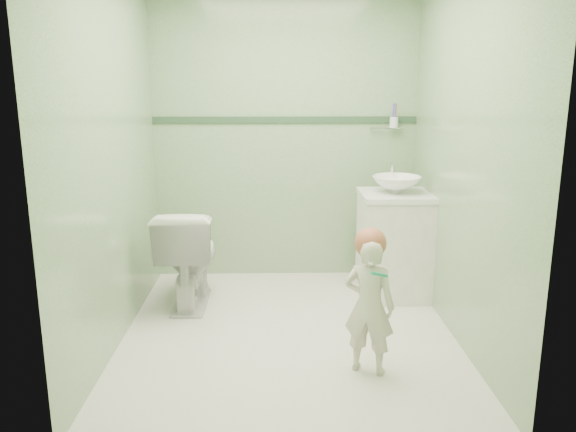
{
  "coord_description": "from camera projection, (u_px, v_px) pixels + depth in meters",
  "views": [
    {
      "loc": [
        -0.08,
        -3.56,
        1.65
      ],
      "look_at": [
        0.0,
        0.15,
        0.78
      ],
      "focal_mm": 35.53,
      "sensor_mm": 36.0,
      "label": 1
    }
  ],
  "objects": [
    {
      "name": "ground",
      "position": [
        289.0,
        333.0,
        3.84
      ],
      "size": [
        2.5,
        2.5,
        0.0
      ],
      "primitive_type": "plane",
      "color": "silver",
      "rests_on": "ground"
    },
    {
      "name": "room_shell",
      "position": [
        289.0,
        156.0,
        3.57
      ],
      "size": [
        2.5,
        2.54,
        2.4
      ],
      "color": "#81AB79",
      "rests_on": "ground"
    },
    {
      "name": "trim_stripe",
      "position": [
        285.0,
        120.0,
        4.74
      ],
      "size": [
        2.2,
        0.02,
        0.05
      ],
      "primitive_type": "cube",
      "color": "#2D4B32",
      "rests_on": "room_shell"
    },
    {
      "name": "vanity",
      "position": [
        394.0,
        247.0,
        4.45
      ],
      "size": [
        0.52,
        0.5,
        0.8
      ],
      "primitive_type": "cube",
      "color": "white",
      "rests_on": "ground"
    },
    {
      "name": "counter",
      "position": [
        396.0,
        195.0,
        4.36
      ],
      "size": [
        0.54,
        0.52,
        0.04
      ],
      "primitive_type": "cube",
      "color": "white",
      "rests_on": "vanity"
    },
    {
      "name": "basin",
      "position": [
        396.0,
        184.0,
        4.34
      ],
      "size": [
        0.37,
        0.37,
        0.13
      ],
      "primitive_type": "imported",
      "color": "white",
      "rests_on": "counter"
    },
    {
      "name": "faucet",
      "position": [
        392.0,
        170.0,
        4.5
      ],
      "size": [
        0.03,
        0.13,
        0.18
      ],
      "color": "silver",
      "rests_on": "counter"
    },
    {
      "name": "cup_holder",
      "position": [
        393.0,
        122.0,
        4.71
      ],
      "size": [
        0.26,
        0.07,
        0.21
      ],
      "color": "silver",
      "rests_on": "room_shell"
    },
    {
      "name": "toilet",
      "position": [
        189.0,
        256.0,
        4.29
      ],
      "size": [
        0.42,
        0.74,
        0.75
      ],
      "primitive_type": "imported",
      "rotation": [
        0.0,
        0.0,
        3.14
      ],
      "color": "white",
      "rests_on": "ground"
    },
    {
      "name": "toddler",
      "position": [
        369.0,
        306.0,
        3.26
      ],
      "size": [
        0.35,
        0.29,
        0.81
      ],
      "primitive_type": "imported",
      "rotation": [
        0.0,
        0.0,
        2.74
      ],
      "color": "beige",
      "rests_on": "ground"
    },
    {
      "name": "hair_cap",
      "position": [
        371.0,
        243.0,
        3.2
      ],
      "size": [
        0.18,
        0.18,
        0.18
      ],
      "primitive_type": "sphere",
      "color": "#AE5C40",
      "rests_on": "toddler"
    },
    {
      "name": "teal_toothbrush",
      "position": [
        379.0,
        273.0,
        3.06
      ],
      "size": [
        0.11,
        0.14,
        0.08
      ],
      "color": "#0D9365",
      "rests_on": "toddler"
    }
  ]
}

